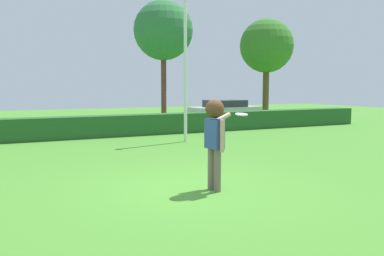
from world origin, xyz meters
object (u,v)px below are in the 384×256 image
person (215,132)px  frisbee (241,114)px  parked_car_silver (225,110)px  lamppost (185,61)px  birch_tree (267,46)px  oak_tree (163,31)px

person → frisbee: bearing=16.9°
frisbee → parked_car_silver: size_ratio=0.06×
lamppost → birch_tree: bearing=42.0°
lamppost → frisbee: bearing=-105.0°
frisbee → parked_car_silver: 15.38m
parked_car_silver → frisbee: bearing=-119.5°
birch_tree → person: bearing=-129.1°
person → oak_tree: size_ratio=0.23×
lamppost → parked_car_silver: bearing=50.0°
oak_tree → birch_tree: size_ratio=1.16×
lamppost → birch_tree: (10.78, 9.70, 1.82)m
parked_car_silver → birch_tree: (4.94, 2.73, 4.12)m
person → birch_tree: bearing=50.9°
lamppost → birch_tree: birch_tree is taller
oak_tree → parked_car_silver: bearing=-70.7°
frisbee → oak_tree: bearing=72.7°
frisbee → lamppost: size_ratio=0.05×
frisbee → oak_tree: 19.85m
person → parked_car_silver: 15.95m
oak_tree → birch_tree: 7.21m
parked_car_silver → oak_tree: 7.44m
person → frisbee: size_ratio=6.89×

